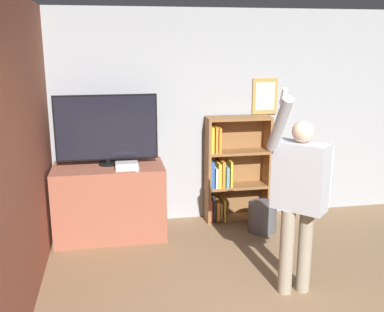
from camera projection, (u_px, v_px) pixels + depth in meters
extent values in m
cube|color=#9EA3A8|center=(214.00, 117.00, 5.80)|extent=(6.09, 0.06, 2.70)
cube|color=#AD8942|center=(265.00, 96.00, 5.81)|extent=(0.33, 0.02, 0.46)
cube|color=beige|center=(265.00, 96.00, 5.80)|extent=(0.26, 0.01, 0.36)
cube|color=#93513D|center=(23.00, 153.00, 3.91)|extent=(0.06, 4.75, 2.70)
cube|color=#93513D|center=(110.00, 201.00, 5.38)|extent=(1.29, 0.69, 0.88)
cylinder|color=black|center=(108.00, 163.00, 5.32)|extent=(0.22, 0.22, 0.03)
cylinder|color=black|center=(108.00, 160.00, 5.31)|extent=(0.06, 0.06, 0.05)
cube|color=black|center=(106.00, 128.00, 5.22)|extent=(1.18, 0.04, 0.77)
cube|color=black|center=(106.00, 128.00, 5.20)|extent=(1.15, 0.01, 0.73)
cube|color=silver|center=(127.00, 166.00, 5.11)|extent=(0.25, 0.16, 0.08)
cube|color=white|center=(137.00, 169.00, 5.09)|extent=(0.05, 0.14, 0.02)
cube|color=brown|center=(208.00, 171.00, 5.76)|extent=(0.04, 0.28, 1.38)
cube|color=brown|center=(267.00, 168.00, 5.90)|extent=(0.04, 0.28, 1.38)
cube|color=brown|center=(235.00, 166.00, 5.96)|extent=(0.83, 0.01, 1.38)
cube|color=brown|center=(236.00, 217.00, 6.00)|extent=(0.76, 0.28, 0.04)
cube|color=brown|center=(237.00, 186.00, 5.89)|extent=(0.76, 0.28, 0.04)
cube|color=brown|center=(238.00, 152.00, 5.77)|extent=(0.76, 0.28, 0.04)
cube|color=brown|center=(239.00, 118.00, 5.67)|extent=(0.76, 0.28, 0.04)
cube|color=red|center=(210.00, 209.00, 5.89)|extent=(0.02, 0.26, 0.29)
cube|color=#232328|center=(213.00, 208.00, 5.87)|extent=(0.04, 0.22, 0.33)
cube|color=orange|center=(217.00, 210.00, 5.88)|extent=(0.04, 0.21, 0.27)
cube|color=#99663D|center=(220.00, 210.00, 5.90)|extent=(0.03, 0.22, 0.25)
cube|color=gold|center=(223.00, 208.00, 5.92)|extent=(0.02, 0.26, 0.29)
cube|color=#2D569E|center=(211.00, 174.00, 5.76)|extent=(0.04, 0.24, 0.35)
cube|color=beige|center=(215.00, 177.00, 5.79)|extent=(0.03, 0.26, 0.26)
cube|color=gold|center=(218.00, 174.00, 5.78)|extent=(0.04, 0.25, 0.32)
cube|color=orange|center=(222.00, 173.00, 5.79)|extent=(0.04, 0.25, 0.34)
cube|color=#5B8E99|center=(226.00, 176.00, 5.81)|extent=(0.04, 0.25, 0.27)
cube|color=gold|center=(230.00, 173.00, 5.79)|extent=(0.03, 0.22, 0.34)
cube|color=gold|center=(211.00, 139.00, 5.66)|extent=(0.04, 0.26, 0.33)
cube|color=orange|center=(215.00, 139.00, 5.66)|extent=(0.03, 0.25, 0.34)
cube|color=orange|center=(219.00, 140.00, 5.65)|extent=(0.03, 0.20, 0.32)
cylinder|color=gray|center=(286.00, 252.00, 4.14)|extent=(0.13, 0.13, 0.82)
cylinder|color=gray|center=(305.00, 250.00, 4.17)|extent=(0.13, 0.13, 0.82)
cube|color=#B7BCC6|center=(300.00, 177.00, 3.98)|extent=(0.49, 0.49, 0.62)
sphere|color=beige|center=(303.00, 132.00, 3.88)|extent=(0.19, 0.19, 0.19)
cylinder|color=#B7BCC6|center=(328.00, 177.00, 4.03)|extent=(0.09, 0.09, 0.57)
cylinder|color=#B7BCC6|center=(280.00, 125.00, 3.70)|extent=(0.09, 0.40, 0.52)
cube|color=white|center=(284.00, 97.00, 3.59)|extent=(0.04, 0.09, 0.14)
cylinder|color=#4C4C51|center=(262.00, 217.00, 5.57)|extent=(0.35, 0.35, 0.37)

